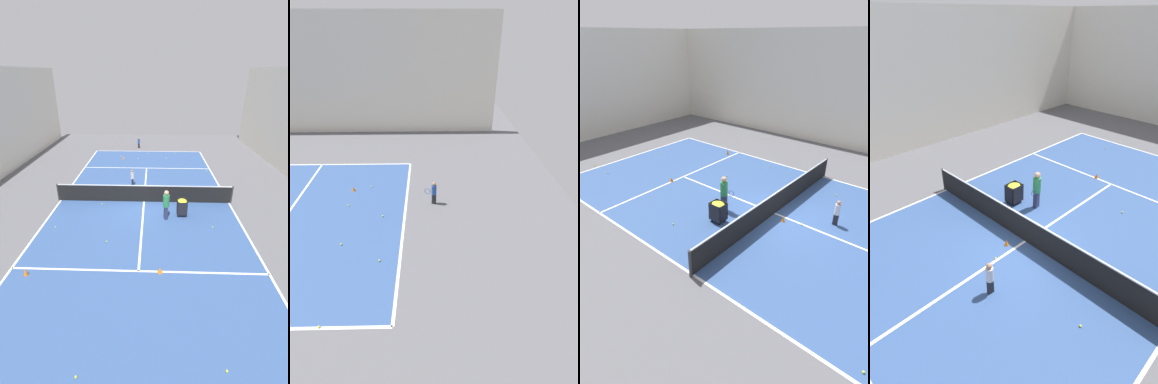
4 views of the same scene
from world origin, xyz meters
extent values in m
cube|color=white|center=(0.00, -11.05, 0.01)|extent=(10.32, 0.10, 0.00)
cube|color=black|center=(0.98, -12.30, 0.24)|extent=(0.17, 0.20, 0.49)
cylinder|color=#234799|center=(0.98, -12.30, 0.70)|extent=(0.29, 0.29, 0.43)
sphere|color=#A87A5B|center=(0.98, -12.30, 1.00)|extent=(0.16, 0.16, 0.16)
torus|color=#2D478C|center=(1.06, -12.02, 0.59)|extent=(0.14, 0.27, 0.28)
cone|color=orange|center=(2.19, -8.48, 0.11)|extent=(0.17, 0.17, 0.22)
sphere|color=yellow|center=(-5.14, -9.08, 0.04)|extent=(0.07, 0.07, 0.07)
sphere|color=yellow|center=(-2.64, -10.36, 0.04)|extent=(0.07, 0.07, 0.07)
sphere|color=yellow|center=(0.00, -10.14, 0.04)|extent=(0.07, 0.07, 0.07)
sphere|color=yellow|center=(0.85, -8.53, 0.04)|extent=(0.07, 0.07, 0.07)
sphere|color=yellow|center=(-1.77, -8.85, 0.04)|extent=(0.07, 0.07, 0.07)
sphere|color=yellow|center=(2.51, -9.28, 0.04)|extent=(0.07, 0.07, 0.07)
camera|label=1|loc=(-0.50, 14.00, 7.22)|focal=24.00mm
camera|label=2|loc=(-10.28, -12.06, 7.22)|focal=28.00mm
camera|label=3|loc=(-10.28, -5.75, 7.22)|focal=28.00mm
camera|label=4|loc=(5.76, -6.23, 7.22)|focal=28.00mm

